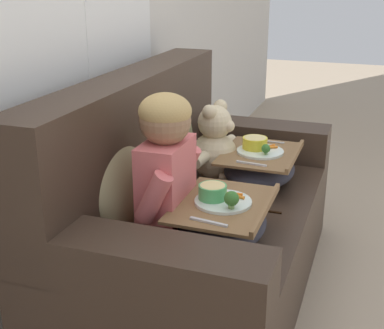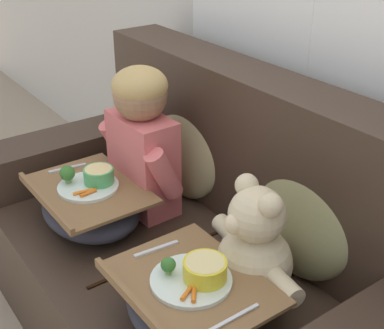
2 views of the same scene
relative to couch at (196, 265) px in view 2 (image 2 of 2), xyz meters
name	(u,v)px [view 2 (image 2 of 2)]	position (x,y,z in m)	size (l,w,h in m)	color
couch	(196,265)	(0.00, 0.00, 0.00)	(1.70, 0.92, 1.02)	#38281E
throw_pillow_behind_child	(189,145)	(-0.31, 0.19, 0.30)	(0.43, 0.21, 0.45)	tan
throw_pillow_behind_teddy	(306,215)	(0.31, 0.19, 0.30)	(0.41, 0.20, 0.43)	#898456
child_figure	(142,134)	(-0.31, -0.02, 0.41)	(0.40, 0.20, 0.56)	#DB6666
teddy_bear	(253,250)	(0.31, -0.02, 0.27)	(0.42, 0.30, 0.39)	beige
lap_tray_child	(90,205)	(-0.31, -0.25, 0.19)	(0.46, 0.34, 0.24)	#2D2D38
lap_tray_teddy	(191,302)	(0.32, -0.25, 0.19)	(0.45, 0.35, 0.22)	#2D2D38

